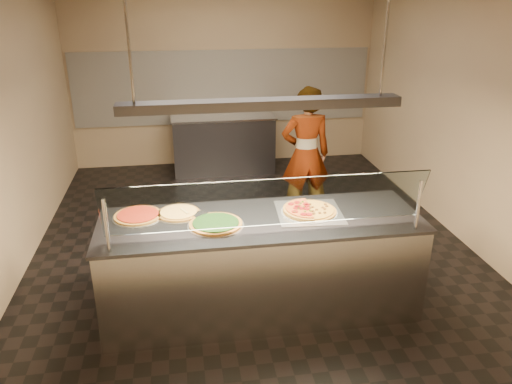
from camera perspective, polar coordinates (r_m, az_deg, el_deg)
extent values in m
cube|color=black|center=(6.07, -0.62, -5.47)|extent=(5.00, 6.00, 0.02)
cube|color=tan|center=(8.47, -3.75, 13.25)|extent=(5.00, 0.02, 3.00)
cube|color=tan|center=(2.77, 8.53, -6.29)|extent=(5.00, 0.02, 3.00)
cube|color=tan|center=(5.75, -26.47, 6.69)|extent=(0.02, 6.00, 3.00)
cube|color=tan|center=(6.39, 22.45, 8.71)|extent=(0.02, 6.00, 3.00)
cube|color=silver|center=(8.47, -3.70, 11.89)|extent=(4.90, 0.02, 1.20)
cube|color=#B7B7BC|center=(4.63, 0.57, -8.48)|extent=(2.81, 0.90, 0.90)
cube|color=#404046|center=(4.41, 0.60, -3.27)|extent=(2.85, 0.94, 0.03)
cylinder|color=#B7B7BC|center=(3.94, -16.72, -3.75)|extent=(0.03, 0.03, 0.44)
cylinder|color=#B7B7BC|center=(4.34, 18.08, -1.43)|extent=(0.03, 0.03, 0.44)
cube|color=white|center=(3.97, 1.43, -1.25)|extent=(2.61, 0.18, 0.47)
cube|color=silver|center=(4.55, 6.09, -2.31)|extent=(0.62, 0.62, 0.01)
cylinder|color=silver|center=(4.55, 6.09, -2.23)|extent=(0.51, 0.51, 0.01)
cylinder|color=maroon|center=(4.59, 5.75, -1.33)|extent=(0.06, 0.06, 0.01)
cylinder|color=maroon|center=(4.56, 5.82, -1.51)|extent=(0.06, 0.06, 0.01)
cylinder|color=maroon|center=(4.61, 4.74, -1.16)|extent=(0.06, 0.06, 0.01)
cylinder|color=maroon|center=(4.58, 4.02, -1.32)|extent=(0.06, 0.06, 0.01)
cylinder|color=maroon|center=(4.53, 4.74, -1.59)|extent=(0.06, 0.06, 0.01)
cylinder|color=maroon|center=(4.50, 4.62, -1.78)|extent=(0.06, 0.06, 0.01)
cylinder|color=maroon|center=(4.50, 5.19, -1.80)|extent=(0.06, 0.06, 0.01)
cylinder|color=maroon|center=(4.43, 4.44, -2.18)|extent=(0.06, 0.06, 0.01)
cylinder|color=maroon|center=(4.49, 5.79, -1.87)|extent=(0.06, 0.06, 0.01)
cylinder|color=maroon|center=(4.38, 5.44, -2.49)|extent=(0.06, 0.06, 0.01)
cylinder|color=maroon|center=(4.38, 6.07, -2.52)|extent=(0.06, 0.06, 0.01)
cube|color=#19590F|center=(4.63, 5.35, -1.07)|extent=(0.02, 0.02, 0.01)
cube|color=#19590F|center=(4.60, 5.12, -1.23)|extent=(0.02, 0.01, 0.01)
cube|color=#19590F|center=(4.55, 4.98, -1.46)|extent=(0.02, 0.02, 0.01)
cube|color=#19590F|center=(4.53, 5.48, -1.64)|extent=(0.02, 0.02, 0.01)
cube|color=#19590F|center=(4.49, 4.87, -1.84)|extent=(0.02, 0.02, 0.01)
cube|color=#19590F|center=(4.42, 4.41, -2.22)|extent=(0.02, 0.02, 0.01)
cube|color=#19590F|center=(4.43, 5.62, -2.17)|extent=(0.01, 0.02, 0.01)
cube|color=#19590F|center=(4.45, 6.19, -2.09)|extent=(0.02, 0.02, 0.01)
sphere|color=#513014|center=(4.44, 6.59, -2.45)|extent=(0.03, 0.03, 0.03)
sphere|color=#513014|center=(4.49, 6.51, -2.17)|extent=(0.03, 0.03, 0.03)
sphere|color=#513014|center=(4.46, 7.27, -2.38)|extent=(0.03, 0.03, 0.03)
sphere|color=#513014|center=(4.47, 7.85, -2.34)|extent=(0.03, 0.03, 0.03)
sphere|color=#513014|center=(4.52, 6.90, -2.00)|extent=(0.03, 0.03, 0.03)
sphere|color=#513014|center=(4.55, 7.84, -1.93)|extent=(0.03, 0.03, 0.03)
sphere|color=#513014|center=(4.57, 7.65, -1.77)|extent=(0.03, 0.03, 0.03)
sphere|color=#513014|center=(4.61, 8.05, -1.60)|extent=(0.03, 0.03, 0.03)
sphere|color=#513014|center=(4.65, 7.90, -1.39)|extent=(0.03, 0.03, 0.03)
sphere|color=#513014|center=(4.57, 6.47, -1.72)|extent=(0.03, 0.03, 0.03)
sphere|color=#513014|center=(4.56, 6.26, -1.77)|extent=(0.03, 0.03, 0.03)
sphere|color=#513014|center=(4.63, 6.15, -1.40)|extent=(0.03, 0.03, 0.03)
cylinder|color=silver|center=(4.30, -4.62, -3.78)|extent=(0.49, 0.49, 0.01)
cylinder|color=brown|center=(4.29, -4.63, -3.63)|extent=(0.46, 0.46, 0.02)
cylinder|color=black|center=(4.28, -4.64, -3.45)|extent=(0.40, 0.40, 0.01)
cylinder|color=silver|center=(4.55, -8.82, -2.48)|extent=(0.41, 0.41, 0.01)
cylinder|color=brown|center=(4.54, -8.83, -2.35)|extent=(0.38, 0.38, 0.02)
cylinder|color=gold|center=(4.54, -8.84, -2.21)|extent=(0.33, 0.33, 0.01)
cylinder|color=silver|center=(4.57, -13.32, -2.72)|extent=(0.45, 0.45, 0.01)
cylinder|color=brown|center=(4.56, -13.33, -2.59)|extent=(0.42, 0.42, 0.02)
cylinder|color=maroon|center=(4.56, -13.35, -2.45)|extent=(0.36, 0.36, 0.01)
cube|color=#B7B7BC|center=(4.47, -6.47, -2.44)|extent=(0.17, 0.16, 0.00)
cylinder|color=tan|center=(4.52, -8.15, -2.21)|extent=(0.08, 0.14, 0.02)
cube|color=#404046|center=(8.25, -3.76, 5.52)|extent=(1.62, 0.70, 0.90)
cube|color=#B7B7BC|center=(8.13, -3.84, 8.66)|extent=(1.66, 0.74, 0.03)
imported|color=#28262E|center=(6.36, 5.70, 4.28)|extent=(0.63, 0.42, 1.73)
cube|color=#404046|center=(4.07, 0.65, 10.00)|extent=(2.30, 0.18, 0.08)
cylinder|color=#B7B7BC|center=(3.95, -14.44, 16.96)|extent=(0.02, 0.02, 1.01)
cylinder|color=#B7B7BC|center=(4.28, 14.66, 17.30)|extent=(0.02, 0.02, 1.01)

